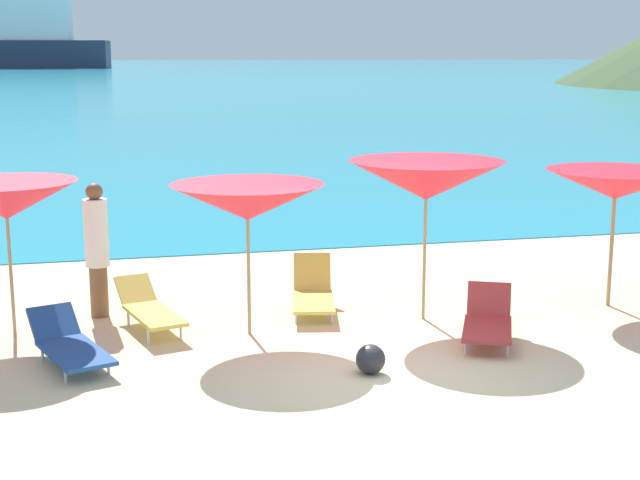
# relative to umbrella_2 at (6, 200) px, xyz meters

# --- Properties ---
(ground_plane) EXTENTS (50.00, 100.00, 0.30)m
(ground_plane) POSITION_rel_umbrella_2_xyz_m (4.37, 7.34, -1.98)
(ground_plane) COLOR beige
(ocean_water) EXTENTS (650.00, 440.00, 0.02)m
(ocean_water) POSITION_rel_umbrella_2_xyz_m (4.37, 224.38, -1.82)
(ocean_water) COLOR teal
(ocean_water) RESTS_ON ground_plane
(umbrella_2) EXTENTS (2.04, 2.04, 2.08)m
(umbrella_2) POSITION_rel_umbrella_2_xyz_m (0.00, 0.00, 0.00)
(umbrella_2) COLOR #9E7F59
(umbrella_2) RESTS_ON ground_plane
(umbrella_3) EXTENTS (2.18, 2.18, 2.03)m
(umbrella_3) POSITION_rel_umbrella_2_xyz_m (3.06, -0.65, -0.03)
(umbrella_3) COLOR #9E7F59
(umbrella_3) RESTS_ON ground_plane
(umbrella_4) EXTENTS (2.38, 2.38, 2.26)m
(umbrella_4) POSITION_rel_umbrella_2_xyz_m (5.57, -0.52, 0.15)
(umbrella_4) COLOR #9E7F59
(umbrella_4) RESTS_ON ground_plane
(umbrella_5) EXTENTS (2.22, 2.22, 2.03)m
(umbrella_5) POSITION_rel_umbrella_2_xyz_m (8.49, -0.50, -0.01)
(umbrella_5) COLOR #9E7F59
(umbrella_5) RESTS_ON ground_plane
(lounge_chair_0) EXTENTS (0.85, 1.56, 0.75)m
(lounge_chair_0) POSITION_rel_umbrella_2_xyz_m (4.13, 0.20, -1.54)
(lounge_chair_0) COLOR #D8BF4C
(lounge_chair_0) RESTS_ON ground_plane
(lounge_chair_1) EXTENTS (0.92, 1.78, 0.59)m
(lounge_chair_1) POSITION_rel_umbrella_2_xyz_m (1.77, -0.14, -1.53)
(lounge_chair_1) COLOR #D8BF4C
(lounge_chair_1) RESTS_ON ground_plane
(lounge_chair_5) EXTENTS (1.13, 1.54, 0.66)m
(lounge_chair_5) POSITION_rel_umbrella_2_xyz_m (6.03, -1.71, -1.54)
(lounge_chair_5) COLOR #A53333
(lounge_chair_5) RESTS_ON ground_plane
(lounge_chair_7) EXTENTS (1.11, 1.79, 0.55)m
(lounge_chair_7) POSITION_rel_umbrella_2_xyz_m (0.75, -1.32, -1.59)
(lounge_chair_7) COLOR #1E478C
(lounge_chair_7) RESTS_ON ground_plane
(beachgoer_0) EXTENTS (0.34, 0.34, 1.92)m
(beachgoer_0) POSITION_rel_umbrella_2_xyz_m (1.11, 0.69, -0.80)
(beachgoer_0) COLOR brown
(beachgoer_0) RESTS_ON ground_plane
(beach_ball) EXTENTS (0.35, 0.35, 0.35)m
(beach_ball) POSITION_rel_umbrella_2_xyz_m (4.20, -2.53, -1.65)
(beach_ball) COLOR #26262D
(beach_ball) RESTS_ON ground_plane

